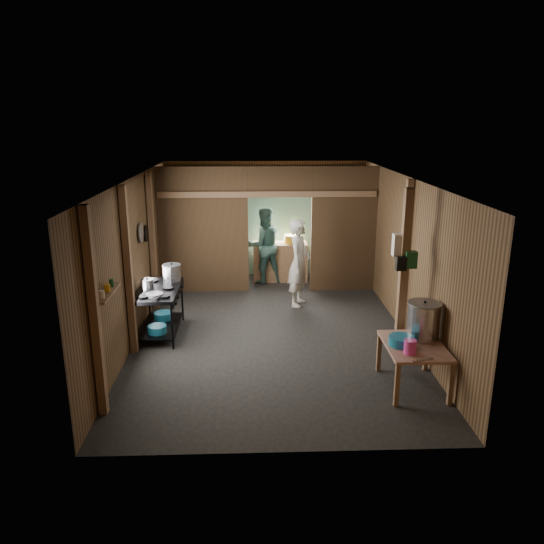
{
  "coord_description": "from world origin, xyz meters",
  "views": [
    {
      "loc": [
        -0.31,
        -8.52,
        3.52
      ],
      "look_at": [
        0.0,
        -0.2,
        1.1
      ],
      "focal_mm": 35.03,
      "sensor_mm": 36.0,
      "label": 1
    }
  ],
  "objects_px": {
    "yellow_tub": "(291,239)",
    "cook": "(299,263)",
    "stove_pot_large": "(172,273)",
    "gas_range": "(160,312)",
    "pink_bucket": "(410,347)",
    "prep_table": "(413,366)",
    "stock_pot": "(423,321)"
  },
  "relations": [
    {
      "from": "gas_range",
      "to": "prep_table",
      "type": "bearing_deg",
      "value": -28.06
    },
    {
      "from": "gas_range",
      "to": "stove_pot_large",
      "type": "distance_m",
      "value": 0.7
    },
    {
      "from": "prep_table",
      "to": "cook",
      "type": "bearing_deg",
      "value": 110.41
    },
    {
      "from": "stock_pot",
      "to": "yellow_tub",
      "type": "relative_size",
      "value": 1.65
    },
    {
      "from": "stove_pot_large",
      "to": "cook",
      "type": "height_order",
      "value": "cook"
    },
    {
      "from": "gas_range",
      "to": "pink_bucket",
      "type": "relative_size",
      "value": 7.23
    },
    {
      "from": "prep_table",
      "to": "stove_pot_large",
      "type": "bearing_deg",
      "value": 145.97
    },
    {
      "from": "yellow_tub",
      "to": "cook",
      "type": "relative_size",
      "value": 0.19
    },
    {
      "from": "gas_range",
      "to": "yellow_tub",
      "type": "bearing_deg",
      "value": 51.61
    },
    {
      "from": "stock_pot",
      "to": "stove_pot_large",
      "type": "bearing_deg",
      "value": 149.72
    },
    {
      "from": "prep_table",
      "to": "pink_bucket",
      "type": "distance_m",
      "value": 0.51
    },
    {
      "from": "pink_bucket",
      "to": "cook",
      "type": "relative_size",
      "value": 0.11
    },
    {
      "from": "stove_pot_large",
      "to": "cook",
      "type": "relative_size",
      "value": 0.19
    },
    {
      "from": "prep_table",
      "to": "yellow_tub",
      "type": "xyz_separation_m",
      "value": [
        -1.28,
        5.04,
        0.63
      ]
    },
    {
      "from": "prep_table",
      "to": "cook",
      "type": "relative_size",
      "value": 0.62
    },
    {
      "from": "stove_pot_large",
      "to": "yellow_tub",
      "type": "relative_size",
      "value": 1.0
    },
    {
      "from": "stove_pot_large",
      "to": "pink_bucket",
      "type": "bearing_deg",
      "value": -38.17
    },
    {
      "from": "stove_pot_large",
      "to": "gas_range",
      "type": "bearing_deg",
      "value": -112.38
    },
    {
      "from": "prep_table",
      "to": "cook",
      "type": "distance_m",
      "value": 3.64
    },
    {
      "from": "stove_pot_large",
      "to": "pink_bucket",
      "type": "height_order",
      "value": "stove_pot_large"
    },
    {
      "from": "yellow_tub",
      "to": "stove_pot_large",
      "type": "bearing_deg",
      "value": -130.41
    },
    {
      "from": "gas_range",
      "to": "stove_pot_large",
      "type": "xyz_separation_m",
      "value": [
        0.17,
        0.41,
        0.54
      ]
    },
    {
      "from": "stock_pot",
      "to": "yellow_tub",
      "type": "xyz_separation_m",
      "value": [
        -1.46,
        4.82,
        0.07
      ]
    },
    {
      "from": "prep_table",
      "to": "stock_pot",
      "type": "relative_size",
      "value": 1.99
    },
    {
      "from": "yellow_tub",
      "to": "cook",
      "type": "bearing_deg",
      "value": -88.95
    },
    {
      "from": "pink_bucket",
      "to": "gas_range",
      "type": "bearing_deg",
      "value": 147.68
    },
    {
      "from": "prep_table",
      "to": "stock_pot",
      "type": "bearing_deg",
      "value": 52.44
    },
    {
      "from": "stock_pot",
      "to": "pink_bucket",
      "type": "bearing_deg",
      "value": -122.57
    },
    {
      "from": "stove_pot_large",
      "to": "stock_pot",
      "type": "bearing_deg",
      "value": -30.28
    },
    {
      "from": "stove_pot_large",
      "to": "pink_bucket",
      "type": "xyz_separation_m",
      "value": [
        3.39,
        -2.67,
        -0.23
      ]
    },
    {
      "from": "stock_pot",
      "to": "pink_bucket",
      "type": "height_order",
      "value": "stock_pot"
    },
    {
      "from": "gas_range",
      "to": "cook",
      "type": "relative_size",
      "value": 0.81
    }
  ]
}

